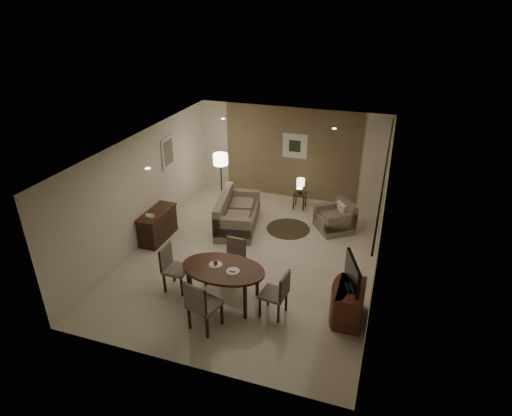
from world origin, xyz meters
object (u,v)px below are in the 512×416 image
(sofa, at_px, (238,212))
(dining_table, at_px, (224,284))
(chair_right, at_px, (273,293))
(side_table, at_px, (300,201))
(chair_far, at_px, (232,262))
(armchair, at_px, (335,216))
(console_desk, at_px, (158,225))
(chair_near, at_px, (205,304))
(floor_lamp, at_px, (221,181))
(tv_cabinet, at_px, (350,303))
(chair_left, at_px, (177,269))

(sofa, bearing_deg, dining_table, -175.65)
(chair_right, xyz_separation_m, side_table, (-0.54, 4.59, -0.25))
(chair_far, distance_m, armchair, 3.34)
(dining_table, distance_m, chair_right, 1.04)
(dining_table, xyz_separation_m, chair_right, (1.03, -0.07, 0.09))
(chair_right, bearing_deg, chair_far, -116.75)
(console_desk, relative_size, chair_near, 1.15)
(dining_table, distance_m, chair_near, 0.81)
(side_table, distance_m, floor_lamp, 2.30)
(tv_cabinet, height_order, chair_right, chair_right)
(chair_near, relative_size, floor_lamp, 0.66)
(armchair, bearing_deg, tv_cabinet, -21.74)
(chair_near, relative_size, armchair, 1.21)
(chair_far, relative_size, side_table, 2.07)
(chair_near, bearing_deg, chair_right, -129.90)
(chair_far, height_order, chair_right, chair_right)
(console_desk, bearing_deg, dining_table, -35.25)
(dining_table, height_order, armchair, dining_table)
(tv_cabinet, distance_m, side_table, 4.70)
(console_desk, bearing_deg, chair_near, -46.35)
(console_desk, distance_m, chair_far, 2.60)
(dining_table, xyz_separation_m, floor_lamp, (-1.66, 3.94, 0.40))
(tv_cabinet, xyz_separation_m, chair_right, (-1.39, -0.31, 0.13))
(chair_far, bearing_deg, floor_lamp, 118.78)
(chair_left, bearing_deg, chair_near, -129.80)
(chair_far, height_order, side_table, chair_far)
(chair_near, bearing_deg, tv_cabinet, -141.18)
(chair_left, bearing_deg, tv_cabinet, -86.69)
(chair_far, bearing_deg, chair_right, -31.22)
(floor_lamp, bearing_deg, console_desk, -110.09)
(dining_table, height_order, chair_near, chair_near)
(chair_near, distance_m, sofa, 3.80)
(armchair, bearing_deg, console_desk, -101.36)
(dining_table, bearing_deg, chair_left, 176.71)
(chair_near, height_order, armchair, chair_near)
(chair_right, distance_m, sofa, 3.51)
(side_table, bearing_deg, tv_cabinet, -65.65)
(tv_cabinet, distance_m, armchair, 3.42)
(chair_far, relative_size, chair_right, 0.98)
(chair_left, relative_size, armchair, 1.13)
(chair_right, bearing_deg, dining_table, -86.54)
(sofa, height_order, floor_lamp, floor_lamp)
(tv_cabinet, distance_m, dining_table, 2.44)
(dining_table, relative_size, floor_lamp, 1.05)
(dining_table, xyz_separation_m, side_table, (0.49, 4.52, -0.16))
(chair_right, distance_m, armchair, 3.68)
(chair_right, relative_size, floor_lamp, 0.60)
(tv_cabinet, relative_size, armchair, 1.04)
(chair_near, distance_m, chair_right, 1.30)
(console_desk, bearing_deg, chair_far, -23.91)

